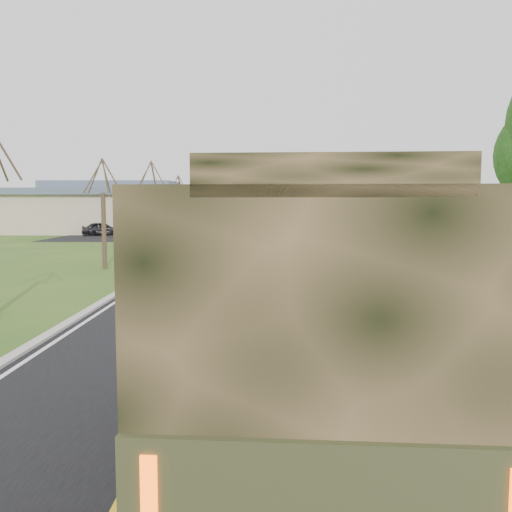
{
  "coord_description": "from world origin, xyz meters",
  "views": [
    {
      "loc": [
        1.7,
        -7.35,
        3.58
      ],
      "look_at": [
        1.21,
        10.76,
        1.8
      ],
      "focal_mm": 40.0,
      "sensor_mm": 36.0,
      "label": 1
    }
  ],
  "objects": [
    {
      "name": "ground",
      "position": [
        0.0,
        0.0,
        0.0
      ],
      "size": [
        160.0,
        160.0,
        0.0
      ],
      "primitive_type": "plane",
      "color": "#2E4D19",
      "rests_on": "ground"
    },
    {
      "name": "road",
      "position": [
        0.0,
        40.0,
        0.01
      ],
      "size": [
        8.0,
        120.0,
        0.01
      ],
      "primitive_type": "cube",
      "color": "black",
      "rests_on": "ground"
    },
    {
      "name": "curb_right",
      "position": [
        4.15,
        40.0,
        0.06
      ],
      "size": [
        0.3,
        120.0,
        0.12
      ],
      "primitive_type": "cube",
      "color": "#9E998E",
      "rests_on": "ground"
    },
    {
      "name": "sidewalk_right",
      "position": [
        5.9,
        40.0,
        0.05
      ],
      "size": [
        3.2,
        120.0,
        0.1
      ],
      "primitive_type": "cube",
      "color": "#9E998E",
      "rests_on": "ground"
    },
    {
      "name": "curb_left",
      "position": [
        -4.15,
        40.0,
        0.05
      ],
      "size": [
        0.3,
        120.0,
        0.1
      ],
      "primitive_type": "cube",
      "color": "#9E998E",
      "rests_on": "ground"
    },
    {
      "name": "bare_tree_b",
      "position": [
        -7.0,
        22.0,
        2.48
      ],
      "size": [
        1.83,
        2.14,
        5.73
      ],
      "color": "#38281C",
      "rests_on": "ground"
    },
    {
      "name": "bare_tree_c",
      "position": [
        -7.0,
        34.0,
        2.78
      ],
      "size": [
        2.04,
        2.39,
        6.42
      ],
      "color": "#38281C",
      "rests_on": "ground"
    },
    {
      "name": "bare_tree_d",
      "position": [
        -7.0,
        46.0,
        2.55
      ],
      "size": [
        1.88,
        2.2,
        5.91
      ],
      "color": "#38281C",
      "rests_on": "ground"
    },
    {
      "name": "commercial_building",
      "position": [
        -15.98,
        55.97,
        2.69
      ],
      "size": [
        25.5,
        21.5,
        5.65
      ],
      "color": "tan",
      "rests_on": "ground"
    },
    {
      "name": "military_truck",
      "position": [
        2.26,
        -0.25,
        2.22
      ],
      "size": [
        3.09,
        7.89,
        3.87
      ],
      "rotation": [
        0.0,
        0.0,
        -0.05
      ],
      "color": "black",
      "rests_on": "ground"
    },
    {
      "name": "suv_champagne",
      "position": [
        -0.89,
        16.96,
        0.76
      ],
      "size": [
        2.66,
        5.52,
        1.52
      ],
      "primitive_type": "imported",
      "rotation": [
        0.0,
        0.0,
        0.03
      ],
      "color": "tan",
      "rests_on": "ground"
    },
    {
      "name": "sedan_silver",
      "position": [
        -0.8,
        26.48,
        0.79
      ],
      "size": [
        2.14,
        4.95,
        1.59
      ],
      "primitive_type": "imported",
      "rotation": [
        0.0,
        0.0,
        -0.1
      ],
      "color": "#A7A8AC",
      "rests_on": "ground"
    },
    {
      "name": "lot_car_dark",
      "position": [
        -15.43,
        50.0,
        0.7
      ],
      "size": [
        4.41,
        2.79,
        1.4
      ],
      "primitive_type": "imported",
      "rotation": [
        0.0,
        0.0,
        1.87
      ],
      "color": "black",
      "rests_on": "ground"
    },
    {
      "name": "lot_car_silver",
      "position": [
        -10.33,
        47.04,
        0.66
      ],
      "size": [
        4.26,
        2.43,
        1.33
      ],
      "primitive_type": "imported",
      "rotation": [
        0.0,
        0.0,
        1.84
      ],
      "color": "#B1B1B7",
      "rests_on": "ground"
    },
    {
      "name": "lot_car_navy",
      "position": [
        -5.11,
        43.19,
        0.71
      ],
      "size": [
        5.26,
        3.41,
        1.42
      ],
      "primitive_type": "imported",
      "rotation": [
        0.0,
        0.0,
        1.25
      ],
      "color": "#0F1837",
      "rests_on": "ground"
    }
  ]
}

